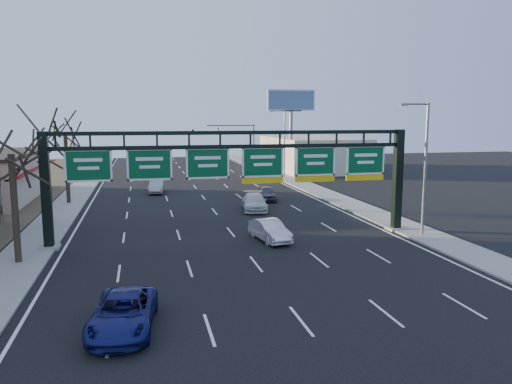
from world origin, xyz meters
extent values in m
plane|color=black|center=(0.00, 0.00, 0.00)|extent=(160.00, 160.00, 0.00)
cube|color=gray|center=(-12.80, 20.00, 0.06)|extent=(3.00, 120.00, 0.12)
cube|color=gray|center=(12.80, 20.00, 0.06)|extent=(3.00, 120.00, 0.12)
cube|color=white|center=(0.00, 20.00, 0.01)|extent=(21.60, 120.00, 0.01)
cube|color=black|center=(-11.70, 8.00, 3.60)|extent=(0.55, 0.55, 7.20)
cube|color=gray|center=(-11.70, 8.00, 0.10)|extent=(1.20, 1.20, 0.20)
cube|color=black|center=(11.70, 8.00, 3.60)|extent=(0.55, 0.55, 7.20)
cube|color=gray|center=(11.70, 8.00, 0.10)|extent=(1.20, 1.20, 0.20)
cube|color=black|center=(0.00, 8.00, 7.05)|extent=(23.40, 0.25, 0.25)
cube|color=black|center=(0.00, 8.00, 6.15)|extent=(23.40, 0.25, 0.25)
cube|color=#054D26|center=(-9.17, 8.00, 5.10)|extent=(2.80, 0.10, 2.00)
cube|color=#054D26|center=(-5.50, 8.00, 5.10)|extent=(2.80, 0.10, 2.00)
cube|color=#054D26|center=(-1.83, 8.00, 5.10)|extent=(2.80, 0.10, 2.00)
cube|color=#054D26|center=(1.83, 8.00, 5.10)|extent=(2.80, 0.10, 2.00)
cube|color=yellow|center=(1.83, 8.00, 3.88)|extent=(2.80, 0.10, 0.40)
cube|color=#054D26|center=(5.50, 8.00, 5.10)|extent=(2.80, 0.10, 2.00)
cube|color=yellow|center=(5.50, 8.00, 3.88)|extent=(2.80, 0.10, 0.40)
cube|color=#054D26|center=(9.17, 8.00, 5.10)|extent=(2.80, 0.10, 2.00)
cube|color=yellow|center=(9.17, 8.00, 3.88)|extent=(2.80, 0.10, 0.40)
cube|color=maroon|center=(-16.40, 29.00, 3.00)|extent=(1.20, 18.00, 0.40)
cube|color=#BEB39E|center=(20.00, 50.00, 2.50)|extent=(12.00, 20.00, 5.00)
cylinder|color=black|center=(-12.80, 5.00, 3.16)|extent=(0.36, 0.36, 6.08)
cylinder|color=black|center=(-12.80, 15.00, 3.54)|extent=(0.36, 0.36, 6.84)
cylinder|color=black|center=(-12.80, 25.00, 3.35)|extent=(0.36, 0.36, 6.46)
cylinder|color=slate|center=(12.60, 6.00, 4.62)|extent=(0.20, 0.20, 9.00)
cylinder|color=slate|center=(11.70, 6.00, 9.02)|extent=(1.80, 0.12, 0.12)
cube|color=slate|center=(10.80, 6.00, 8.97)|extent=(0.50, 0.22, 0.15)
cylinder|color=slate|center=(12.60, 40.00, 4.62)|extent=(0.20, 0.20, 9.00)
cylinder|color=slate|center=(11.70, 40.00, 9.02)|extent=(1.80, 0.12, 0.12)
cube|color=slate|center=(10.80, 40.00, 8.97)|extent=(0.50, 0.22, 0.15)
cylinder|color=slate|center=(15.00, 45.00, 4.50)|extent=(0.50, 0.50, 9.00)
cube|color=slate|center=(15.00, 45.00, 9.00)|extent=(3.00, 0.30, 0.20)
cube|color=white|center=(15.00, 45.00, 10.50)|extent=(7.00, 0.30, 3.00)
cube|color=#486A91|center=(15.00, 44.80, 10.50)|extent=(6.60, 0.05, 2.60)
cylinder|color=black|center=(11.80, 55.00, 3.50)|extent=(0.18, 0.18, 7.00)
cylinder|color=black|center=(8.00, 55.00, 6.80)|extent=(7.60, 0.14, 0.14)
imported|color=black|center=(6.00, 55.00, 6.00)|extent=(0.20, 0.20, 1.00)
imported|color=black|center=(2.00, 55.00, 6.00)|extent=(0.54, 0.54, 1.62)
imported|color=navy|center=(-6.84, -5.32, 0.68)|extent=(2.80, 5.13, 1.36)
imported|color=silver|center=(2.06, 6.95, 0.69)|extent=(2.13, 4.38, 1.38)
imported|color=silver|center=(3.51, 17.87, 0.72)|extent=(2.74, 5.21, 1.44)
imported|color=#45474A|center=(5.83, 22.83, 0.68)|extent=(1.93, 4.12, 1.36)
imported|color=#9D9DA1|center=(-4.50, 30.12, 0.70)|extent=(2.01, 4.38, 1.39)
camera|label=1|loc=(-5.96, -23.98, 7.99)|focal=35.00mm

